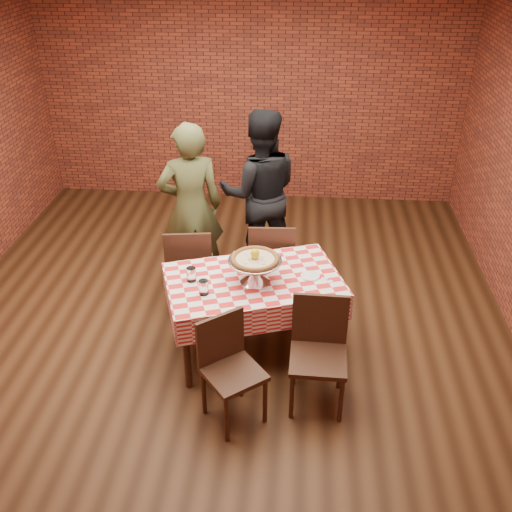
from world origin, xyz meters
name	(u,v)px	position (x,y,z in m)	size (l,w,h in m)	color
ground	(224,322)	(0.00, 0.00, 0.00)	(6.00, 6.00, 0.00)	black
back_wall	(251,93)	(0.00, 3.00, 1.45)	(5.50, 5.50, 0.00)	maroon
table	(254,315)	(0.32, -0.36, 0.38)	(1.45, 0.87, 0.75)	#3B2215
tablecloth	(254,291)	(0.32, -0.36, 0.63)	(1.49, 0.91, 0.25)	red
pizza_stand	(255,271)	(0.34, -0.40, 0.86)	(0.46, 0.46, 0.21)	silver
pizza	(255,259)	(0.34, -0.40, 0.97)	(0.40, 0.40, 0.03)	beige
lemon	(255,254)	(0.34, -0.40, 1.02)	(0.07, 0.07, 0.09)	yellow
water_glass_left	(204,287)	(-0.07, -0.62, 0.82)	(0.08, 0.08, 0.13)	white
water_glass_right	(191,274)	(-0.20, -0.44, 0.82)	(0.08, 0.08, 0.13)	white
side_plate	(310,276)	(0.80, -0.29, 0.76)	(0.16, 0.16, 0.01)	white
sweetener_packet_a	(330,282)	(0.97, -0.36, 0.76)	(0.05, 0.04, 0.01)	white
sweetener_packet_b	(325,279)	(0.92, -0.32, 0.76)	(0.05, 0.04, 0.01)	white
condiment_caddy	(255,255)	(0.31, -0.09, 0.83)	(0.10, 0.08, 0.14)	silver
chair_near_left	(234,375)	(0.24, -1.22, 0.44)	(0.40, 0.40, 0.88)	#3B2215
chair_near_right	(318,358)	(0.88, -1.00, 0.46)	(0.44, 0.44, 0.92)	#3B2215
chair_far_left	(190,265)	(-0.36, 0.28, 0.46)	(0.44, 0.44, 0.92)	#3B2215
chair_far_right	(272,259)	(0.43, 0.46, 0.46)	(0.44, 0.44, 0.93)	#3B2215
diner_olive	(191,208)	(-0.40, 0.69, 0.89)	(0.65, 0.43, 1.78)	#464B28
diner_black	(260,193)	(0.26, 1.09, 0.90)	(0.87, 0.68, 1.80)	black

